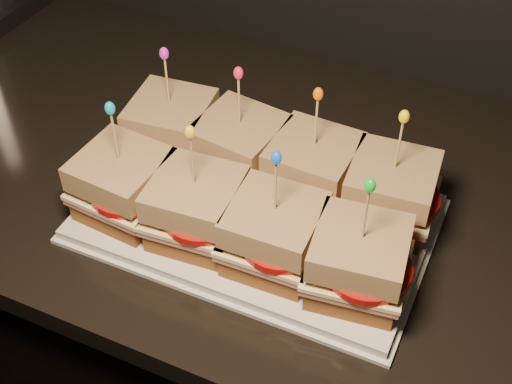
% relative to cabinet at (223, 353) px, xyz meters
% --- Properties ---
extents(cabinet, '(2.22, 0.60, 0.91)m').
position_rel_cabinet_xyz_m(cabinet, '(0.00, 0.00, 0.00)').
color(cabinet, black).
rests_on(cabinet, ground).
extents(granite_slab, '(2.26, 0.64, 0.03)m').
position_rel_cabinet_xyz_m(granite_slab, '(0.00, -0.00, 0.47)').
color(granite_slab, black).
rests_on(granite_slab, cabinet).
extents(platter, '(0.42, 0.26, 0.02)m').
position_rel_cabinet_xyz_m(platter, '(0.11, -0.09, 0.50)').
color(platter, silver).
rests_on(platter, granite_slab).
extents(platter_rim, '(0.44, 0.27, 0.01)m').
position_rel_cabinet_xyz_m(platter_rim, '(0.11, -0.09, 0.49)').
color(platter_rim, silver).
rests_on(platter_rim, granite_slab).
extents(sandwich_0_bread_bot, '(0.11, 0.11, 0.03)m').
position_rel_cabinet_xyz_m(sandwich_0_bread_bot, '(-0.04, -0.03, 0.52)').
color(sandwich_0_bread_bot, brown).
rests_on(sandwich_0_bread_bot, platter).
extents(sandwich_0_ham, '(0.12, 0.12, 0.01)m').
position_rel_cabinet_xyz_m(sandwich_0_ham, '(-0.04, -0.03, 0.54)').
color(sandwich_0_ham, '#B95D4F').
rests_on(sandwich_0_ham, sandwich_0_bread_bot).
extents(sandwich_0_cheese, '(0.12, 0.12, 0.01)m').
position_rel_cabinet_xyz_m(sandwich_0_cheese, '(-0.04, -0.03, 0.55)').
color(sandwich_0_cheese, '#FFF2A8').
rests_on(sandwich_0_cheese, sandwich_0_ham).
extents(sandwich_0_tomato, '(0.10, 0.10, 0.01)m').
position_rel_cabinet_xyz_m(sandwich_0_tomato, '(-0.03, -0.04, 0.55)').
color(sandwich_0_tomato, '#B40E0C').
rests_on(sandwich_0_tomato, sandwich_0_cheese).
extents(sandwich_0_bread_top, '(0.11, 0.11, 0.03)m').
position_rel_cabinet_xyz_m(sandwich_0_bread_top, '(-0.04, -0.03, 0.58)').
color(sandwich_0_bread_top, brown).
rests_on(sandwich_0_bread_top, sandwich_0_tomato).
extents(sandwich_0_pick, '(0.00, 0.00, 0.09)m').
position_rel_cabinet_xyz_m(sandwich_0_pick, '(-0.04, -0.03, 0.62)').
color(sandwich_0_pick, tan).
rests_on(sandwich_0_pick, sandwich_0_bread_top).
extents(sandwich_0_frill, '(0.01, 0.01, 0.02)m').
position_rel_cabinet_xyz_m(sandwich_0_frill, '(-0.04, -0.03, 0.67)').
color(sandwich_0_frill, '#CD22B5').
rests_on(sandwich_0_frill, sandwich_0_pick).
extents(sandwich_1_bread_bot, '(0.11, 0.11, 0.03)m').
position_rel_cabinet_xyz_m(sandwich_1_bread_bot, '(0.06, -0.03, 0.52)').
color(sandwich_1_bread_bot, brown).
rests_on(sandwich_1_bread_bot, platter).
extents(sandwich_1_ham, '(0.12, 0.12, 0.01)m').
position_rel_cabinet_xyz_m(sandwich_1_ham, '(0.06, -0.03, 0.54)').
color(sandwich_1_ham, '#B95D4F').
rests_on(sandwich_1_ham, sandwich_1_bread_bot).
extents(sandwich_1_cheese, '(0.12, 0.12, 0.01)m').
position_rel_cabinet_xyz_m(sandwich_1_cheese, '(0.06, -0.03, 0.55)').
color(sandwich_1_cheese, '#FFF2A8').
rests_on(sandwich_1_cheese, sandwich_1_ham).
extents(sandwich_1_tomato, '(0.10, 0.10, 0.01)m').
position_rel_cabinet_xyz_m(sandwich_1_tomato, '(0.07, -0.04, 0.55)').
color(sandwich_1_tomato, '#B40E0C').
rests_on(sandwich_1_tomato, sandwich_1_cheese).
extents(sandwich_1_bread_top, '(0.11, 0.11, 0.03)m').
position_rel_cabinet_xyz_m(sandwich_1_bread_top, '(0.06, -0.03, 0.58)').
color(sandwich_1_bread_top, brown).
rests_on(sandwich_1_bread_top, sandwich_1_tomato).
extents(sandwich_1_pick, '(0.00, 0.00, 0.09)m').
position_rel_cabinet_xyz_m(sandwich_1_pick, '(0.06, -0.03, 0.62)').
color(sandwich_1_pick, tan).
rests_on(sandwich_1_pick, sandwich_1_bread_top).
extents(sandwich_1_frill, '(0.01, 0.01, 0.02)m').
position_rel_cabinet_xyz_m(sandwich_1_frill, '(0.06, -0.03, 0.67)').
color(sandwich_1_frill, '#E42441').
rests_on(sandwich_1_frill, sandwich_1_pick).
extents(sandwich_2_bread_bot, '(0.10, 0.10, 0.03)m').
position_rel_cabinet_xyz_m(sandwich_2_bread_bot, '(0.16, -0.03, 0.52)').
color(sandwich_2_bread_bot, brown).
rests_on(sandwich_2_bread_bot, platter).
extents(sandwich_2_ham, '(0.11, 0.11, 0.01)m').
position_rel_cabinet_xyz_m(sandwich_2_ham, '(0.16, -0.03, 0.54)').
color(sandwich_2_ham, '#B95D4F').
rests_on(sandwich_2_ham, sandwich_2_bread_bot).
extents(sandwich_2_cheese, '(0.11, 0.11, 0.01)m').
position_rel_cabinet_xyz_m(sandwich_2_cheese, '(0.16, -0.03, 0.55)').
color(sandwich_2_cheese, '#FFF2A8').
rests_on(sandwich_2_cheese, sandwich_2_ham).
extents(sandwich_2_tomato, '(0.10, 0.10, 0.01)m').
position_rel_cabinet_xyz_m(sandwich_2_tomato, '(0.17, -0.04, 0.55)').
color(sandwich_2_tomato, '#B40E0C').
rests_on(sandwich_2_tomato, sandwich_2_cheese).
extents(sandwich_2_bread_top, '(0.10, 0.10, 0.03)m').
position_rel_cabinet_xyz_m(sandwich_2_bread_top, '(0.16, -0.03, 0.58)').
color(sandwich_2_bread_top, brown).
rests_on(sandwich_2_bread_top, sandwich_2_tomato).
extents(sandwich_2_pick, '(0.00, 0.00, 0.09)m').
position_rel_cabinet_xyz_m(sandwich_2_pick, '(0.16, -0.03, 0.62)').
color(sandwich_2_pick, tan).
rests_on(sandwich_2_pick, sandwich_2_bread_top).
extents(sandwich_2_frill, '(0.01, 0.01, 0.02)m').
position_rel_cabinet_xyz_m(sandwich_2_frill, '(0.16, -0.03, 0.67)').
color(sandwich_2_frill, '#E76303').
rests_on(sandwich_2_frill, sandwich_2_pick).
extents(sandwich_3_bread_bot, '(0.11, 0.11, 0.03)m').
position_rel_cabinet_xyz_m(sandwich_3_bread_bot, '(0.26, -0.03, 0.52)').
color(sandwich_3_bread_bot, brown).
rests_on(sandwich_3_bread_bot, platter).
extents(sandwich_3_ham, '(0.12, 0.11, 0.01)m').
position_rel_cabinet_xyz_m(sandwich_3_ham, '(0.26, -0.03, 0.54)').
color(sandwich_3_ham, '#B95D4F').
rests_on(sandwich_3_ham, sandwich_3_bread_bot).
extents(sandwich_3_cheese, '(0.12, 0.12, 0.01)m').
position_rel_cabinet_xyz_m(sandwich_3_cheese, '(0.26, -0.03, 0.55)').
color(sandwich_3_cheese, '#FFF2A8').
rests_on(sandwich_3_cheese, sandwich_3_ham).
extents(sandwich_3_tomato, '(0.10, 0.10, 0.01)m').
position_rel_cabinet_xyz_m(sandwich_3_tomato, '(0.27, -0.04, 0.55)').
color(sandwich_3_tomato, '#B40E0C').
rests_on(sandwich_3_tomato, sandwich_3_cheese).
extents(sandwich_3_bread_top, '(0.11, 0.11, 0.03)m').
position_rel_cabinet_xyz_m(sandwich_3_bread_top, '(0.26, -0.03, 0.58)').
color(sandwich_3_bread_top, brown).
rests_on(sandwich_3_bread_top, sandwich_3_tomato).
extents(sandwich_3_pick, '(0.00, 0.00, 0.09)m').
position_rel_cabinet_xyz_m(sandwich_3_pick, '(0.26, -0.03, 0.62)').
color(sandwich_3_pick, tan).
rests_on(sandwich_3_pick, sandwich_3_bread_top).
extents(sandwich_3_frill, '(0.01, 0.01, 0.02)m').
position_rel_cabinet_xyz_m(sandwich_3_frill, '(0.26, -0.03, 0.67)').
color(sandwich_3_frill, yellow).
rests_on(sandwich_3_frill, sandwich_3_pick).
extents(sandwich_4_bread_bot, '(0.11, 0.11, 0.03)m').
position_rel_cabinet_xyz_m(sandwich_4_bread_bot, '(-0.04, -0.15, 0.52)').
color(sandwich_4_bread_bot, brown).
rests_on(sandwich_4_bread_bot, platter).
extents(sandwich_4_ham, '(0.12, 0.11, 0.01)m').
position_rel_cabinet_xyz_m(sandwich_4_ham, '(-0.04, -0.15, 0.54)').
color(sandwich_4_ham, '#B95D4F').
rests_on(sandwich_4_ham, sandwich_4_bread_bot).
extents(sandwich_4_cheese, '(0.12, 0.12, 0.01)m').
position_rel_cabinet_xyz_m(sandwich_4_cheese, '(-0.04, -0.15, 0.55)').
color(sandwich_4_cheese, '#FFF2A8').
rests_on(sandwich_4_cheese, sandwich_4_ham).
extents(sandwich_4_tomato, '(0.10, 0.10, 0.01)m').
position_rel_cabinet_xyz_m(sandwich_4_tomato, '(-0.03, -0.16, 0.55)').
color(sandwich_4_tomato, '#B40E0C').
rests_on(sandwich_4_tomato, sandwich_4_cheese).
extents(sandwich_4_bread_top, '(0.11, 0.11, 0.03)m').
position_rel_cabinet_xyz_m(sandwich_4_bread_top, '(-0.04, -0.15, 0.58)').
color(sandwich_4_bread_top, brown).
rests_on(sandwich_4_bread_top, sandwich_4_tomato).
extents(sandwich_4_pick, '(0.00, 0.00, 0.09)m').
position_rel_cabinet_xyz_m(sandwich_4_pick, '(-0.04, -0.15, 0.62)').
color(sandwich_4_pick, tan).
rests_on(sandwich_4_pick, sandwich_4_bread_top).
extents(sandwich_4_frill, '(0.01, 0.01, 0.02)m').
position_rel_cabinet_xyz_m(sandwich_4_frill, '(-0.04, -0.15, 0.67)').
color(sandwich_4_frill, '#0E93B2').
rests_on(sandwich_4_frill, sandwich_4_pick).
extents(sandwich_5_bread_bot, '(0.11, 0.11, 0.03)m').
position_rel_cabinet_xyz_m(sandwich_5_bread_bot, '(0.06, -0.15, 0.52)').
color(sandwich_5_bread_bot, brown).
rests_on(sandwich_5_bread_bot, platter).
extents(sandwich_5_ham, '(0.12, 0.11, 0.01)m').
position_rel_cabinet_xyz_m(sandwich_5_ham, '(0.06, -0.15, 0.54)').
color(sandwich_5_ham, '#B95D4F').
rests_on(sandwich_5_ham, sandwich_5_bread_bot).
extents(sandwich_5_cheese, '(0.12, 0.11, 0.01)m').
position_rel_cabinet_xyz_m(sandwich_5_cheese, '(0.06, -0.15, 0.55)').
color(sandwich_5_cheese, '#FFF2A8').
rests_on(sandwich_5_cheese, sandwich_5_ham).
extents(sandwich_5_tomato, '(0.10, 0.10, 0.01)m').
position_rel_cabinet_xyz_m(sandwich_5_tomato, '(0.07, -0.16, 0.55)').
color(sandwich_5_tomato, '#B40E0C').
rests_on(sandwich_5_tomato, sandwich_5_cheese).
extents(sandwich_5_bread_top, '(0.11, 0.11, 0.03)m').
position_rel_cabinet_xyz_m(sandwich_5_bread_top, '(0.06, -0.15, 0.58)').
color(sandwich_5_bread_top, brown).
rests_on(sandwich_5_bread_top, sandwich_5_tomato).
extents(sandwich_5_pick, '(0.00, 0.00, 0.09)m').
position_rel_cabinet_xyz_m(sandwich_5_pick, '(0.06, -0.15, 0.62)').
color(sandwich_5_pick, tan).
rests_on(sandwich_5_pick, sandwich_5_bread_top).
extents(sandwich_5_frill, '(0.01, 0.01, 0.02)m').
position_rel_cabinet_xyz_m(sandwich_5_frill, '(0.06, -0.15, 0.67)').
color(sandwich_5_frill, yellow).
rests_on(sandwich_5_frill, sandwich_5_pick).
extents(sandwich_6_bread_bot, '(0.10, 0.10, 0.03)m').
position_rel_cabinet_xyz_m(sandwich_6_bread_bot, '(0.16, -0.15, 0.52)').
color(sandwich_6_bread_bot, brown).
rests_on(sandwich_6_bread_bot, platter).
extents(sandwich_6_ham, '(0.11, 0.11, 0.01)m').
position_rel_cabinet_xyz_m(sandwich_6_ham, '(0.16, -0.15, 0.54)').
color(sandwich_6_ham, '#B95D4F').
rests_on(sandwich_6_ham, sandwich_6_bread_bot).
extents(sandwich_6_cheese, '(0.11, 0.11, 0.01)m').
position_rel_cabinet_xyz_m(sandwich_6_cheese, '(0.16, -0.15, 0.55)').
color(sandwich_6_cheese, '#FFF2A8').
rests_on(sandwich_6_cheese, sandwich_6_ham).
extents(sandwich_6_tomato, '(0.10, 0.10, 0.01)m').
position_rel_cabinet_xyz_m(sandwich_6_tomato, '(0.17, -0.16, 0.55)').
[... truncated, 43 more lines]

